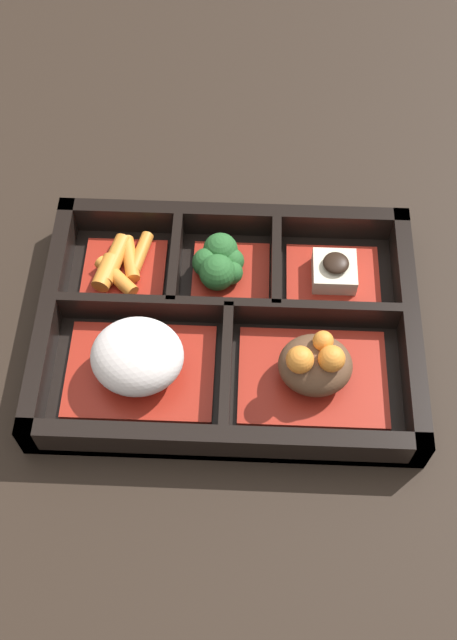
% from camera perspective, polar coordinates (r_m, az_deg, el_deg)
% --- Properties ---
extents(ground_plane, '(3.00, 3.00, 0.00)m').
position_cam_1_polar(ground_plane, '(0.64, -0.00, -1.14)').
color(ground_plane, black).
extents(bento_base, '(0.31, 0.23, 0.01)m').
position_cam_1_polar(bento_base, '(0.64, -0.00, -0.92)').
color(bento_base, black).
rests_on(bento_base, ground_plane).
extents(bento_rim, '(0.31, 0.23, 0.04)m').
position_cam_1_polar(bento_rim, '(0.63, -0.02, -0.01)').
color(bento_rim, black).
rests_on(bento_rim, ground_plane).
extents(bowl_stew, '(0.12, 0.09, 0.06)m').
position_cam_1_polar(bowl_stew, '(0.60, 6.58, -3.61)').
color(bowl_stew, maroon).
rests_on(bowl_stew, bento_base).
extents(bowl_rice, '(0.12, 0.09, 0.05)m').
position_cam_1_polar(bowl_rice, '(0.60, -6.92, -2.98)').
color(bowl_rice, maroon).
rests_on(bowl_rice, bento_base).
extents(bowl_tofu, '(0.08, 0.07, 0.03)m').
position_cam_1_polar(bowl_tofu, '(0.66, 8.01, 3.46)').
color(bowl_tofu, maroon).
rests_on(bowl_tofu, bento_base).
extents(bowl_greens, '(0.07, 0.07, 0.04)m').
position_cam_1_polar(bowl_greens, '(0.65, -0.67, 4.27)').
color(bowl_greens, maroon).
rests_on(bowl_greens, bento_base).
extents(bowl_carrots, '(0.07, 0.07, 0.02)m').
position_cam_1_polar(bowl_carrots, '(0.67, -8.17, 3.99)').
color(bowl_carrots, maroon).
rests_on(bowl_carrots, bento_base).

